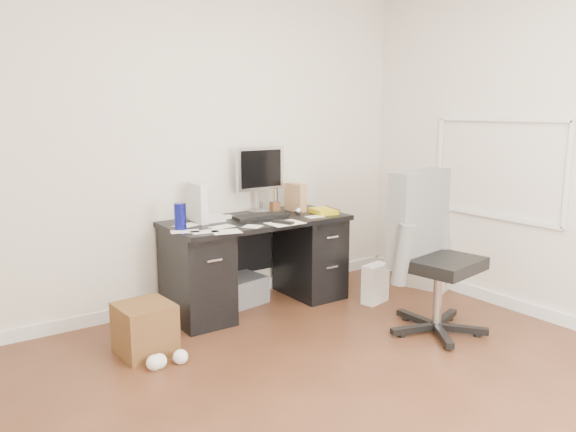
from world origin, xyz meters
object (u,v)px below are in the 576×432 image
(desk, at_px, (257,260))
(pc_tower, at_px, (424,262))
(office_chair, at_px, (440,254))
(wicker_basket, at_px, (145,329))
(lcd_monitor, at_px, (260,179))
(keyboard, at_px, (261,216))

(desk, relative_size, pc_tower, 3.24)
(office_chair, distance_m, wicker_basket, 2.14)
(lcd_monitor, distance_m, keyboard, 0.37)
(lcd_monitor, bearing_deg, keyboard, -122.42)
(keyboard, distance_m, office_chair, 1.46)
(desk, relative_size, lcd_monitor, 2.60)
(desk, bearing_deg, lcd_monitor, 51.51)
(keyboard, bearing_deg, wicker_basket, -159.06)
(keyboard, distance_m, pc_tower, 1.65)
(keyboard, height_order, pc_tower, keyboard)
(desk, xyz_separation_m, pc_tower, (1.55, -0.44, -0.17))
(office_chair, bearing_deg, pc_tower, 37.22)
(lcd_monitor, height_order, wicker_basket, lcd_monitor)
(wicker_basket, bearing_deg, pc_tower, -1.51)
(lcd_monitor, distance_m, wicker_basket, 1.65)
(desk, relative_size, wicker_basket, 4.31)
(keyboard, distance_m, wicker_basket, 1.35)
(keyboard, relative_size, office_chair, 0.38)
(office_chair, xyz_separation_m, wicker_basket, (-1.91, 0.87, -0.42))
(lcd_monitor, relative_size, office_chair, 0.49)
(office_chair, distance_m, pc_tower, 1.16)
(desk, distance_m, keyboard, 0.37)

